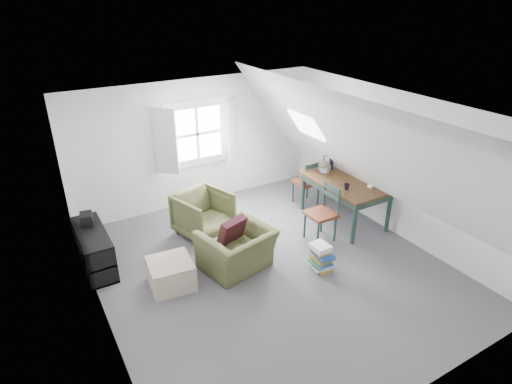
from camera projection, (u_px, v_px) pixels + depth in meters
floor at (271, 268)px, 6.75m from camera, size 5.50×5.50×0.00m
ceiling at (274, 112)px, 5.66m from camera, size 5.50×5.50×0.00m
wall_back at (197, 143)px, 8.34m from camera, size 5.00×0.00×5.00m
wall_front at (427, 307)px, 4.07m from camera, size 5.00×0.00×5.00m
wall_left at (94, 244)px, 5.06m from camera, size 0.00×5.50×5.50m
wall_right at (395, 164)px, 7.35m from camera, size 0.00×5.50×5.50m
slope_left at (167, 187)px, 5.27m from camera, size 3.19×5.50×4.48m
slope_right at (356, 145)px, 6.69m from camera, size 3.19×5.50×4.48m
dormer_window at (198, 134)px, 8.20m from camera, size 1.71×0.35×1.30m
skylight at (306, 126)px, 7.71m from camera, size 0.35×0.75×0.47m
armchair_near at (237, 267)px, 6.75m from camera, size 1.20×1.10×0.67m
armchair_far at (205, 233)px, 7.70m from camera, size 1.06×1.08×0.79m
throw_pillow at (232, 232)px, 6.62m from camera, size 0.52×0.39×0.48m
ottoman at (171, 274)px, 6.27m from camera, size 0.68×0.68×0.41m
dining_table at (345, 186)px, 7.84m from camera, size 0.98×1.64×0.82m
demijohn at (324, 167)px, 8.01m from camera, size 0.24×0.24×0.34m
vase_twigs at (331, 162)px, 8.20m from camera, size 0.08×0.09×0.63m
cup at (346, 189)px, 7.44m from camera, size 0.12×0.12×0.10m
paper_box at (372, 186)px, 7.52m from camera, size 0.13×0.09×0.04m
dining_chair_far at (307, 182)px, 8.52m from camera, size 0.44×0.44×0.95m
dining_chair_near at (323, 213)px, 7.32m from camera, size 0.46×0.46×0.98m
media_shelf at (95, 252)px, 6.64m from camera, size 0.41×1.24×0.64m
electronics_box at (86, 219)px, 6.68m from camera, size 0.22×0.28×0.20m
magazine_stack at (321, 257)px, 6.63m from camera, size 0.32×0.39×0.43m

